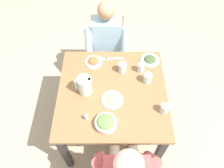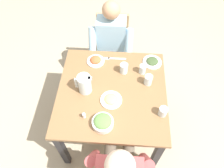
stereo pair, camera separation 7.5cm
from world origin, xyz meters
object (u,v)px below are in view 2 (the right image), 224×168
(chair_near, at_px, (112,45))
(diner_near, at_px, (111,48))
(water_pitcher, at_px, (84,84))
(water_glass_far_left, at_px, (148,80))
(salt_shaker, at_px, (84,116))
(dining_table, at_px, (112,97))
(plate_dolmas, at_px, (152,62))
(plate_fries, at_px, (111,99))
(plate_rice_curry, at_px, (96,60))
(water_glass_far_right, at_px, (143,69))
(salad_bowl, at_px, (103,122))
(water_glass_near_right, at_px, (163,111))
(water_glass_by_pitcher, at_px, (124,68))

(chair_near, distance_m, diner_near, 0.25)
(water_pitcher, bearing_deg, diner_near, -105.48)
(chair_near, height_order, water_glass_far_left, chair_near)
(salt_shaker, bearing_deg, diner_near, -99.40)
(dining_table, bearing_deg, water_glass_far_left, -161.71)
(chair_near, height_order, plate_dolmas, chair_near)
(plate_fries, relative_size, plate_rice_curry, 1.09)
(dining_table, distance_m, water_glass_far_left, 0.38)
(dining_table, relative_size, plate_rice_curry, 5.64)
(plate_fries, relative_size, salt_shaker, 3.59)
(water_glass_far_left, relative_size, salt_shaker, 1.87)
(plate_fries, xyz_separation_m, salt_shaker, (0.21, 0.18, 0.01))
(plate_rice_curry, distance_m, water_glass_far_left, 0.57)
(diner_near, distance_m, water_pitcher, 0.72)
(salt_shaker, bearing_deg, water_glass_far_right, -133.42)
(salad_bowl, height_order, water_glass_near_right, salad_bowl)
(water_glass_far_left, height_order, salt_shaker, water_glass_far_left)
(dining_table, distance_m, water_glass_far_right, 0.40)
(water_pitcher, bearing_deg, plate_dolmas, -148.78)
(water_glass_by_pitcher, bearing_deg, water_glass_far_left, 151.76)
(water_pitcher, bearing_deg, water_glass_by_pitcher, -145.00)
(chair_near, xyz_separation_m, water_glass_near_right, (-0.50, 1.08, 0.29))
(water_glass_far_right, xyz_separation_m, salt_shaker, (0.50, 0.52, -0.02))
(dining_table, distance_m, plate_fries, 0.17)
(salad_bowl, distance_m, water_glass_far_right, 0.67)
(salad_bowl, xyz_separation_m, plate_dolmas, (-0.43, -0.71, -0.03))
(plate_fries, bearing_deg, salad_bowl, 78.71)
(plate_dolmas, relative_size, water_glass_far_left, 1.90)
(water_pitcher, height_order, water_glass_far_left, water_pitcher)
(plate_dolmas, bearing_deg, water_glass_by_pitcher, 26.20)
(water_glass_far_right, distance_m, water_glass_by_pitcher, 0.18)
(water_glass_by_pitcher, bearing_deg, water_pitcher, 35.00)
(plate_fries, xyz_separation_m, water_glass_far_right, (-0.28, -0.34, 0.03))
(salad_bowl, bearing_deg, water_glass_far_right, -119.78)
(diner_near, bearing_deg, plate_dolmas, 146.62)
(water_pitcher, xyz_separation_m, plate_rice_curry, (-0.05, -0.35, -0.08))
(chair_near, bearing_deg, plate_rice_curry, 75.87)
(water_pitcher, xyz_separation_m, salad_bowl, (-0.19, 0.33, -0.05))
(diner_near, relative_size, water_glass_by_pitcher, 11.23)
(plate_dolmas, relative_size, water_glass_near_right, 2.24)
(dining_table, height_order, diner_near, diner_near)
(chair_near, relative_size, plate_dolmas, 4.57)
(plate_fries, bearing_deg, water_pitcher, -22.09)
(dining_table, distance_m, salt_shaker, 0.38)
(diner_near, height_order, water_glass_near_right, diner_near)
(plate_dolmas, xyz_separation_m, water_glass_near_right, (-0.06, 0.58, 0.03))
(salad_bowl, xyz_separation_m, plate_fries, (-0.05, -0.24, -0.03))
(chair_near, relative_size, water_glass_far_right, 9.11)
(water_glass_far_left, distance_m, water_glass_by_pitcher, 0.26)
(water_pitcher, relative_size, plate_dolmas, 0.99)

